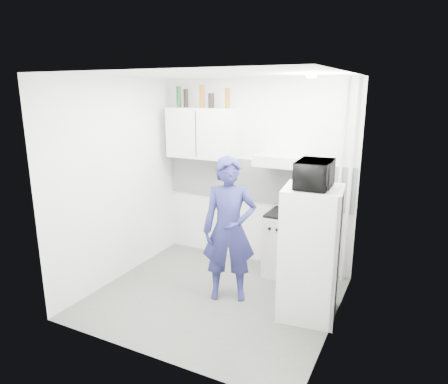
% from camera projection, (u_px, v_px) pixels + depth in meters
% --- Properties ---
extents(floor, '(2.80, 2.80, 0.00)m').
position_uv_depth(floor, '(214.00, 297.00, 4.84)').
color(floor, '#595A51').
rests_on(floor, ground).
extents(ceiling, '(2.80, 2.80, 0.00)m').
position_uv_depth(ceiling, '(213.00, 74.00, 4.20)').
color(ceiling, white).
rests_on(ceiling, wall_back).
extents(wall_back, '(2.80, 0.00, 2.80)m').
position_uv_depth(wall_back, '(255.00, 174.00, 5.60)').
color(wall_back, white).
rests_on(wall_back, floor).
extents(wall_left, '(0.00, 2.60, 2.60)m').
position_uv_depth(wall_left, '(117.00, 181.00, 5.13)').
color(wall_left, white).
rests_on(wall_left, floor).
extents(wall_right, '(0.00, 2.60, 2.60)m').
position_uv_depth(wall_right, '(339.00, 210.00, 3.91)').
color(wall_right, white).
rests_on(wall_right, floor).
extents(person, '(0.74, 0.63, 1.72)m').
position_uv_depth(person, '(229.00, 230.00, 4.65)').
color(person, navy).
rests_on(person, floor).
extents(stove, '(0.53, 0.53, 0.84)m').
position_uv_depth(stove, '(286.00, 245.00, 5.36)').
color(stove, silver).
rests_on(stove, floor).
extents(fridge, '(0.68, 0.68, 1.46)m').
position_uv_depth(fridge, '(310.00, 253.00, 4.32)').
color(fridge, white).
rests_on(fridge, floor).
extents(stove_top, '(0.51, 0.51, 0.03)m').
position_uv_depth(stove_top, '(288.00, 214.00, 5.25)').
color(stove_top, black).
rests_on(stove_top, stove).
extents(saucepan, '(0.17, 0.17, 0.09)m').
position_uv_depth(saucepan, '(294.00, 210.00, 5.21)').
color(saucepan, silver).
rests_on(saucepan, stove_top).
extents(microwave, '(0.53, 0.37, 0.28)m').
position_uv_depth(microwave, '(315.00, 174.00, 4.10)').
color(microwave, black).
rests_on(microwave, fridge).
extents(bottle_a, '(0.07, 0.07, 0.29)m').
position_uv_depth(bottle_a, '(179.00, 97.00, 5.68)').
color(bottle_a, '#144C1E').
rests_on(bottle_a, upper_cabinet).
extents(bottle_b, '(0.07, 0.07, 0.26)m').
position_uv_depth(bottle_b, '(186.00, 98.00, 5.63)').
color(bottle_b, black).
rests_on(bottle_b, upper_cabinet).
extents(bottle_d, '(0.07, 0.07, 0.31)m').
position_uv_depth(bottle_d, '(202.00, 96.00, 5.51)').
color(bottle_d, brown).
rests_on(bottle_d, upper_cabinet).
extents(canister_a, '(0.08, 0.08, 0.20)m').
position_uv_depth(canister_a, '(211.00, 101.00, 5.46)').
color(canister_a, black).
rests_on(canister_a, upper_cabinet).
extents(bottle_e, '(0.07, 0.07, 0.27)m').
position_uv_depth(bottle_e, '(227.00, 98.00, 5.35)').
color(bottle_e, brown).
rests_on(bottle_e, upper_cabinet).
extents(upper_cabinet, '(1.00, 0.35, 0.70)m').
position_uv_depth(upper_cabinet, '(202.00, 133.00, 5.64)').
color(upper_cabinet, white).
rests_on(upper_cabinet, wall_back).
extents(range_hood, '(0.60, 0.50, 0.14)m').
position_uv_depth(range_hood, '(281.00, 160.00, 5.12)').
color(range_hood, silver).
rests_on(range_hood, wall_back).
extents(backsplash, '(2.74, 0.03, 0.60)m').
position_uv_depth(backsplash, '(255.00, 181.00, 5.61)').
color(backsplash, white).
rests_on(backsplash, wall_back).
extents(pipe_a, '(0.05, 0.05, 2.60)m').
position_uv_depth(pipe_a, '(350.00, 184.00, 4.97)').
color(pipe_a, silver).
rests_on(pipe_a, floor).
extents(pipe_b, '(0.04, 0.04, 2.60)m').
position_uv_depth(pipe_b, '(340.00, 183.00, 5.02)').
color(pipe_b, silver).
rests_on(pipe_b, floor).
extents(ceiling_spot_fixture, '(0.10, 0.10, 0.02)m').
position_uv_depth(ceiling_spot_fixture, '(311.00, 77.00, 3.94)').
color(ceiling_spot_fixture, white).
rests_on(ceiling_spot_fixture, ceiling).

